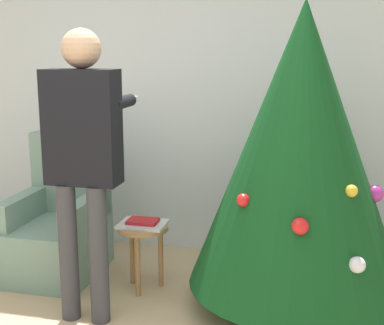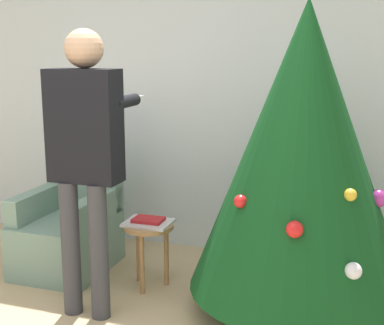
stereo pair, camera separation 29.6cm
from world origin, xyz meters
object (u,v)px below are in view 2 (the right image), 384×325
object	(u,v)px
christmas_tree	(303,150)
person_standing	(85,146)
side_stool	(149,236)
armchair	(71,225)

from	to	relation	value
christmas_tree	person_standing	distance (m)	1.35
christmas_tree	person_standing	world-z (taller)	christmas_tree
side_stool	person_standing	bearing A→B (deg)	-115.40
christmas_tree	armchair	size ratio (longest dim) A/B	1.90
christmas_tree	armchair	bearing A→B (deg)	173.46
armchair	side_stool	distance (m)	0.74
christmas_tree	armchair	world-z (taller)	christmas_tree
armchair	side_stool	bearing A→B (deg)	-11.51
person_standing	christmas_tree	bearing A→B (deg)	17.41
armchair	side_stool	size ratio (longest dim) A/B	2.21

